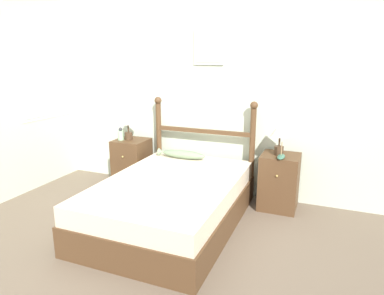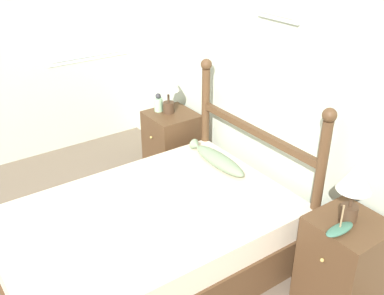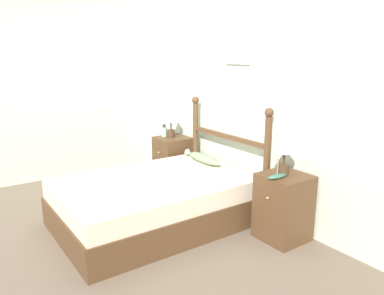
{
  "view_description": "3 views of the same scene",
  "coord_description": "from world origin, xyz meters",
  "views": [
    {
      "loc": [
        1.46,
        -2.33,
        1.7
      ],
      "look_at": [
        0.08,
        1.07,
        0.73
      ],
      "focal_mm": 32.0,
      "sensor_mm": 36.0,
      "label": 1
    },
    {
      "loc": [
        2.2,
        -0.52,
        2.24
      ],
      "look_at": [
        -0.0,
        1.02,
        0.84
      ],
      "focal_mm": 42.0,
      "sensor_mm": 36.0,
      "label": 2
    },
    {
      "loc": [
        3.19,
        -1.13,
        1.72
      ],
      "look_at": [
        -0.03,
        1.13,
        0.74
      ],
      "focal_mm": 35.0,
      "sensor_mm": 36.0,
      "label": 3
    }
  ],
  "objects": [
    {
      "name": "bed",
      "position": [
        0.02,
        0.64,
        0.24
      ],
      "size": [
        1.31,
        1.96,
        0.48
      ],
      "color": "#4C331E",
      "rests_on": "ground_plane"
    },
    {
      "name": "headboard",
      "position": [
        0.02,
        1.59,
        0.67
      ],
      "size": [
        1.34,
        0.09,
        1.21
      ],
      "color": "#4C331E",
      "rests_on": "ground_plane"
    },
    {
      "name": "wall_back",
      "position": [
        0.0,
        1.73,
        1.28
      ],
      "size": [
        6.4,
        0.08,
        2.55
      ],
      "color": "beige",
      "rests_on": "ground_plane"
    },
    {
      "name": "fish_pillow",
      "position": [
        -0.19,
        1.4,
        0.53
      ],
      "size": [
        0.63,
        0.14,
        0.1
      ],
      "color": "gray",
      "rests_on": "bed"
    },
    {
      "name": "bottle",
      "position": [
        -1.08,
        1.4,
        0.71
      ],
      "size": [
        0.08,
        0.08,
        0.17
      ],
      "color": "#99C699",
      "rests_on": "nightstand_left"
    },
    {
      "name": "nightstand_right",
      "position": [
        1.0,
        1.46,
        0.32
      ],
      "size": [
        0.42,
        0.44,
        0.64
      ],
      "color": "#4C331E",
      "rests_on": "ground_plane"
    },
    {
      "name": "table_lamp_right",
      "position": [
        0.97,
        1.46,
        0.9
      ],
      "size": [
        0.2,
        0.2,
        0.39
      ],
      "color": "#422D1E",
      "rests_on": "nightstand_right"
    },
    {
      "name": "table_lamp_left",
      "position": [
        -0.99,
        1.46,
        0.9
      ],
      "size": [
        0.2,
        0.2,
        0.39
      ],
      "color": "#422D1E",
      "rests_on": "nightstand_left"
    },
    {
      "name": "model_boat",
      "position": [
        1.02,
        1.33,
        0.66
      ],
      "size": [
        0.08,
        0.21,
        0.18
      ],
      "color": "#386651",
      "rests_on": "nightstand_right"
    },
    {
      "name": "nightstand_left",
      "position": [
        -0.96,
        1.46,
        0.32
      ],
      "size": [
        0.42,
        0.44,
        0.64
      ],
      "color": "#4C331E",
      "rests_on": "ground_plane"
    }
  ]
}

